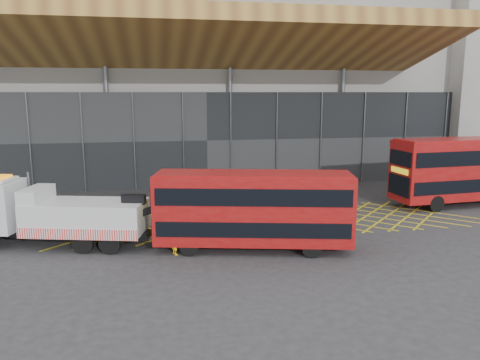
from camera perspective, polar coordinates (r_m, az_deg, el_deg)
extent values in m
plane|color=#2B2B2E|center=(28.96, -5.33, -5.41)|extent=(120.00, 120.00, 0.00)
cube|color=yellow|center=(28.96, -14.88, -5.72)|extent=(7.16, 7.16, 0.01)
cube|color=yellow|center=(28.96, -14.88, -5.72)|extent=(7.16, 7.16, 0.01)
cube|color=yellow|center=(28.87, -11.70, -5.63)|extent=(7.16, 7.16, 0.01)
cube|color=yellow|center=(28.87, -11.70, -5.63)|extent=(7.16, 7.16, 0.01)
cube|color=yellow|center=(28.87, -8.51, -5.53)|extent=(7.16, 7.16, 0.01)
cube|color=yellow|center=(28.87, -8.51, -5.53)|extent=(7.16, 7.16, 0.01)
cube|color=yellow|center=(28.96, -5.33, -5.40)|extent=(7.16, 7.16, 0.01)
cube|color=yellow|center=(28.96, -5.33, -5.40)|extent=(7.16, 7.16, 0.01)
cube|color=yellow|center=(29.14, -2.18, -5.26)|extent=(7.16, 7.16, 0.01)
cube|color=yellow|center=(29.14, -2.18, -5.26)|extent=(7.16, 7.16, 0.01)
cube|color=yellow|center=(29.40, 0.92, -5.11)|extent=(7.16, 7.16, 0.01)
cube|color=yellow|center=(29.40, 0.92, -5.11)|extent=(7.16, 7.16, 0.01)
cube|color=yellow|center=(29.75, 3.95, -4.95)|extent=(7.16, 7.16, 0.01)
cube|color=yellow|center=(29.75, 3.95, -4.95)|extent=(7.16, 7.16, 0.01)
cube|color=yellow|center=(30.17, 6.91, -4.77)|extent=(7.16, 7.16, 0.01)
cube|color=yellow|center=(30.17, 6.91, -4.77)|extent=(7.16, 7.16, 0.01)
cube|color=yellow|center=(30.68, 9.77, -4.59)|extent=(7.16, 7.16, 0.01)
cube|color=yellow|center=(30.68, 9.77, -4.59)|extent=(7.16, 7.16, 0.01)
cube|color=yellow|center=(31.26, 12.53, -4.41)|extent=(7.16, 7.16, 0.01)
cube|color=yellow|center=(31.26, 12.53, -4.41)|extent=(7.16, 7.16, 0.01)
cube|color=yellow|center=(31.90, 15.19, -4.22)|extent=(7.16, 7.16, 0.01)
cube|color=yellow|center=(31.90, 15.19, -4.22)|extent=(7.16, 7.16, 0.01)
cube|color=yellow|center=(32.62, 17.73, -4.04)|extent=(7.16, 7.16, 0.01)
cube|color=yellow|center=(32.62, 17.73, -4.04)|extent=(7.16, 7.16, 0.01)
cube|color=yellow|center=(33.39, 20.16, -3.85)|extent=(7.16, 7.16, 0.01)
cube|color=yellow|center=(33.39, 20.16, -3.85)|extent=(7.16, 7.16, 0.01)
cube|color=yellow|center=(34.23, 22.47, -3.67)|extent=(7.16, 7.16, 0.01)
cube|color=yellow|center=(34.23, 22.47, -3.67)|extent=(7.16, 7.16, 0.01)
cube|color=gray|center=(46.95, -5.20, 11.85)|extent=(55.00, 14.00, 18.00)
cube|color=black|center=(39.88, -4.09, 4.88)|extent=(55.00, 0.80, 8.00)
cube|color=brown|center=(35.98, -6.86, 16.18)|extent=(40.00, 11.93, 4.07)
cylinder|color=#595B60|center=(39.51, -15.75, 5.92)|extent=(0.36, 0.36, 10.00)
cylinder|color=#595B60|center=(39.86, -1.20, 6.35)|extent=(0.36, 0.36, 10.00)
cylinder|color=#595B60|center=(42.63, 12.27, 6.39)|extent=(0.36, 0.36, 10.00)
cube|color=black|center=(26.49, -20.95, -6.06)|extent=(9.38, 3.29, 0.35)
cube|color=silver|center=(25.70, -18.27, -4.22)|extent=(6.57, 3.93, 1.59)
cube|color=red|center=(24.73, -19.29, -6.29)|extent=(5.97, 1.58, 0.55)
cube|color=silver|center=(26.52, -23.58, -1.59)|extent=(1.55, 2.55, 0.69)
cube|color=black|center=(24.63, -12.82, -2.32)|extent=(1.28, 0.78, 0.50)
cube|color=black|center=(24.48, -10.55, -3.50)|extent=(2.19, 0.87, 1.07)
cylinder|color=black|center=(29.06, -26.51, -5.35)|extent=(1.14, 0.61, 1.09)
cylinder|color=black|center=(24.51, -15.56, -7.44)|extent=(1.14, 0.61, 1.09)
cylinder|color=black|center=(26.39, -14.07, -6.07)|extent=(1.14, 0.61, 1.09)
cylinder|color=#595B60|center=(27.81, -24.27, -1.32)|extent=(0.14, 0.14, 2.18)
cube|color=maroon|center=(23.70, 1.63, -3.46)|extent=(10.18, 4.43, 3.50)
cube|color=black|center=(23.92, 1.62, -5.36)|extent=(9.80, 4.40, 0.77)
cube|color=black|center=(23.52, 1.64, -1.56)|extent=(9.80, 4.40, 0.86)
cube|color=black|center=(24.47, -10.16, -5.05)|extent=(0.51, 1.99, 1.17)
cube|color=black|center=(24.09, -10.29, -1.43)|extent=(0.51, 1.99, 0.86)
cube|color=yellow|center=(24.26, -10.25, -3.10)|extent=(0.41, 1.58, 0.32)
cube|color=maroon|center=(23.34, 1.65, 0.78)|extent=(9.94, 4.21, 0.11)
cylinder|color=black|center=(23.49, -6.22, -8.10)|extent=(0.97, 0.47, 0.94)
cylinder|color=black|center=(25.37, -5.56, -6.65)|extent=(0.97, 0.47, 0.94)
cylinder|color=black|center=(23.39, 8.73, -8.24)|extent=(0.97, 0.47, 0.94)
cylinder|color=black|center=(25.28, 8.23, -6.78)|extent=(0.97, 0.47, 0.94)
cube|color=maroon|center=(37.33, 26.42, 1.28)|extent=(11.96, 3.70, 4.15)
cube|color=black|center=(37.48, 26.29, -0.19)|extent=(11.50, 3.72, 0.91)
cube|color=black|center=(37.20, 26.54, 2.73)|extent=(11.50, 3.72, 1.02)
cube|color=black|center=(33.87, 18.78, -0.60)|extent=(0.26, 2.40, 1.39)
cube|color=black|center=(33.57, 18.97, 2.53)|extent=(0.26, 2.40, 1.02)
cube|color=yellow|center=(33.69, 18.87, 1.09)|extent=(0.22, 1.91, 0.37)
cube|color=maroon|center=(37.08, 26.69, 4.50)|extent=(11.71, 3.47, 0.13)
cylinder|color=black|center=(34.40, 22.78, -2.67)|extent=(1.14, 0.41, 1.11)
cylinder|color=black|center=(36.29, 20.44, -1.85)|extent=(1.14, 0.41, 1.11)
imported|color=yellow|center=(23.69, -7.95, -7.27)|extent=(0.55, 0.64, 1.49)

